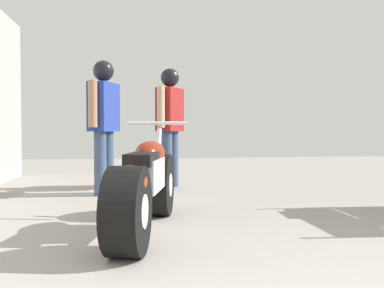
% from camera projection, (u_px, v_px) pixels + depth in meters
% --- Properties ---
extents(ground_plane, '(17.25, 17.25, 0.00)m').
position_uv_depth(ground_plane, '(237.00, 211.00, 4.49)').
color(ground_plane, gray).
extents(motorcycle_maroon_cruiser, '(0.76, 2.01, 0.94)m').
position_uv_depth(motorcycle_maroon_cruiser, '(145.00, 187.00, 3.51)').
color(motorcycle_maroon_cruiser, black).
rests_on(motorcycle_maroon_cruiser, ground_plane).
extents(mechanic_in_blue, '(0.46, 0.65, 1.77)m').
position_uv_depth(mechanic_in_blue, '(170.00, 116.00, 6.33)').
color(mechanic_in_blue, '#384766').
rests_on(mechanic_in_blue, ground_plane).
extents(mechanic_with_helmet, '(0.42, 0.68, 1.77)m').
position_uv_depth(mechanic_with_helmet, '(104.00, 114.00, 5.61)').
color(mechanic_with_helmet, '#384766').
rests_on(mechanic_with_helmet, ground_plane).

